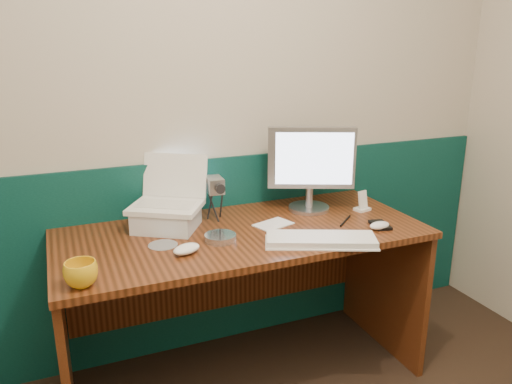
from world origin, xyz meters
name	(u,v)px	position (x,y,z in m)	size (l,w,h in m)	color
back_wall	(183,108)	(0.00, 1.75, 1.25)	(3.50, 0.04, 2.50)	#BDB3A0
wainscot	(190,257)	(0.00, 1.74, 0.50)	(3.48, 0.02, 1.00)	#073130
desk	(244,307)	(0.15, 1.38, 0.38)	(1.60, 0.70, 0.75)	#381A0A
laptop_riser	(167,219)	(-0.15, 1.54, 0.79)	(0.26, 0.22, 0.09)	silver
laptop	(165,182)	(-0.15, 1.54, 0.96)	(0.30, 0.23, 0.25)	white
monitor	(310,169)	(0.56, 1.52, 0.96)	(0.42, 0.12, 0.42)	#ADADB1
keyboard	(321,241)	(0.40, 1.12, 0.76)	(0.45, 0.15, 0.03)	white
mouse_right	(380,225)	(0.72, 1.17, 0.77)	(0.10, 0.06, 0.03)	white
mouse_left	(186,249)	(-0.14, 1.24, 0.77)	(0.12, 0.07, 0.04)	white
mug	(81,274)	(-0.54, 1.11, 0.79)	(0.11, 0.11, 0.09)	gold
camcorder	(215,198)	(0.09, 1.57, 0.86)	(0.10, 0.14, 0.21)	#A4A4A9
cd_spindle	(220,238)	(0.03, 1.31, 0.76)	(0.13, 0.13, 0.03)	silver
cd_loose_a	(163,245)	(-0.21, 1.35, 0.75)	(0.12, 0.12, 0.00)	silver
pen	(345,221)	(0.63, 1.31, 0.75)	(0.01, 0.01, 0.15)	black
papers	(273,224)	(0.31, 1.40, 0.75)	(0.17, 0.11, 0.00)	white
dock	(362,209)	(0.79, 1.41, 0.76)	(0.07, 0.05, 0.01)	white
music_player	(363,199)	(0.79, 1.41, 0.81)	(0.05, 0.01, 0.09)	white
pda	(380,225)	(0.74, 1.19, 0.76)	(0.07, 0.12, 0.01)	black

